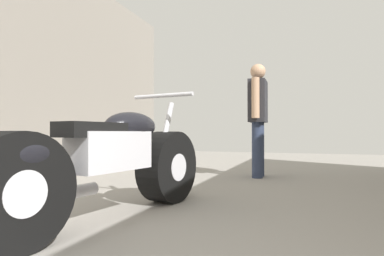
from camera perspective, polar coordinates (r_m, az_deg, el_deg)
name	(u,v)px	position (r m, az deg, el deg)	size (l,w,h in m)	color
ground_plane	(240,203)	(3.23, 8.41, -12.80)	(15.95, 15.95, 0.00)	gray
garage_partition_left	(21,62)	(4.65, -27.73, 10.22)	(0.08, 7.31, 3.11)	gray
motorcycle_maroon_cruiser	(107,165)	(2.55, -14.72, -6.28)	(0.78, 2.24, 1.04)	black
mechanic_in_blue	(258,113)	(5.02, 11.50, 2.60)	(0.25, 0.68, 1.71)	#2D3851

